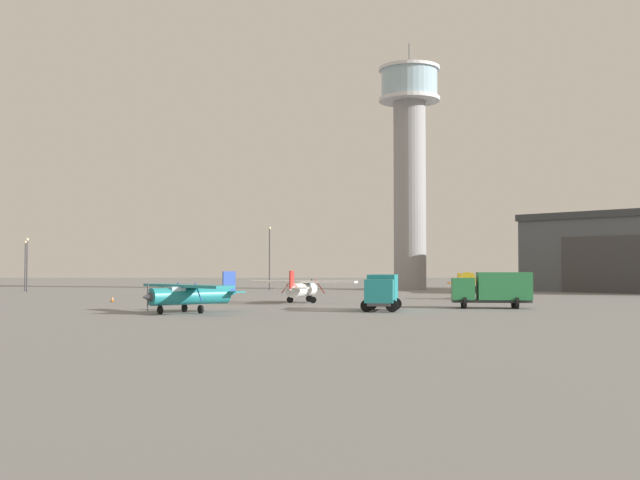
# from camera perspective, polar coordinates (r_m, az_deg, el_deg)

# --- Properties ---
(ground_plane) EXTENTS (400.00, 400.00, 0.00)m
(ground_plane) POSITION_cam_1_polar(r_m,az_deg,el_deg) (65.34, 0.34, -5.15)
(ground_plane) COLOR slate
(control_tower) EXTENTS (9.85, 9.85, 40.01)m
(control_tower) POSITION_cam_1_polar(r_m,az_deg,el_deg) (126.22, 6.64, 6.28)
(control_tower) COLOR gray
(control_tower) RESTS_ON ground_plane
(airplane_teal) EXTENTS (8.59, 9.39, 3.23)m
(airplane_teal) POSITION_cam_1_polar(r_m,az_deg,el_deg) (61.14, -9.50, -3.93)
(airplane_teal) COLOR teal
(airplane_teal) RESTS_ON ground_plane
(airplane_orange) EXTENTS (9.37, 7.37, 2.77)m
(airplane_orange) POSITION_cam_1_polar(r_m,az_deg,el_deg) (88.02, 12.51, -3.46)
(airplane_orange) COLOR orange
(airplane_orange) RESTS_ON ground_plane
(airplane_white) EXTENTS (10.91, 8.55, 3.23)m
(airplane_white) POSITION_cam_1_polar(r_m,az_deg,el_deg) (76.98, -1.35, -3.56)
(airplane_white) COLOR white
(airplane_white) RESTS_ON ground_plane
(truck_box_green) EXTENTS (6.97, 3.61, 3.13)m
(truck_box_green) POSITION_cam_1_polar(r_m,az_deg,el_deg) (68.84, 12.69, -3.50)
(truck_box_green) COLOR #38383D
(truck_box_green) RESTS_ON ground_plane
(truck_fuel_tanker_yellow) EXTENTS (3.83, 7.46, 2.93)m
(truck_fuel_tanker_yellow) POSITION_cam_1_polar(r_m,az_deg,el_deg) (109.21, 10.78, -2.99)
(truck_fuel_tanker_yellow) COLOR #38383D
(truck_fuel_tanker_yellow) RESTS_ON ground_plane
(truck_box_teal) EXTENTS (3.72, 5.98, 2.96)m
(truck_box_teal) POSITION_cam_1_polar(r_m,az_deg,el_deg) (63.52, 4.60, -3.74)
(truck_box_teal) COLOR #38383D
(truck_box_teal) RESTS_ON ground_plane
(light_post_west) EXTENTS (0.44, 0.44, 7.81)m
(light_post_west) POSITION_cam_1_polar(r_m,az_deg,el_deg) (119.20, -20.84, -1.35)
(light_post_west) COLOR #38383D
(light_post_west) RESTS_ON ground_plane
(light_post_east) EXTENTS (0.44, 0.44, 9.91)m
(light_post_east) POSITION_cam_1_polar(r_m,az_deg,el_deg) (120.29, -3.75, -0.96)
(light_post_east) COLOR #38383D
(light_post_east) RESTS_ON ground_plane
(light_post_centre) EXTENTS (0.44, 0.44, 7.58)m
(light_post_centre) POSITION_cam_1_polar(r_m,az_deg,el_deg) (123.96, -20.96, -1.43)
(light_post_centre) COLOR #38383D
(light_post_centre) RESTS_ON ground_plane
(traffic_cone_near_left) EXTENTS (0.36, 0.36, 0.59)m
(traffic_cone_near_left) POSITION_cam_1_polar(r_m,az_deg,el_deg) (82.52, -15.10, -4.24)
(traffic_cone_near_left) COLOR black
(traffic_cone_near_left) RESTS_ON ground_plane
(traffic_cone_near_right) EXTENTS (0.36, 0.36, 0.71)m
(traffic_cone_near_right) POSITION_cam_1_polar(r_m,az_deg,el_deg) (76.91, -11.57, -4.38)
(traffic_cone_near_right) COLOR black
(traffic_cone_near_right) RESTS_ON ground_plane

